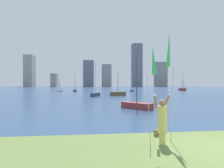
# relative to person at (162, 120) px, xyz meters

# --- Properties ---
(ground) EXTENTS (120.00, 138.00, 0.12)m
(ground) POSITION_rel_person_xyz_m (1.93, 50.22, -0.94)
(ground) COLOR #5B7038
(person) EXTENTS (0.65, 0.48, 1.79)m
(person) POSITION_rel_person_xyz_m (0.00, 0.00, 0.00)
(person) COLOR #D8CC66
(person) RESTS_ON ground
(kite_flag_left) EXTENTS (0.16, 0.92, 3.45)m
(kite_flag_left) POSITION_rel_person_xyz_m (-0.44, -0.32, 2.00)
(kite_flag_left) COLOR #B2B2B7
(kite_flag_left) RESTS_ON ground
(kite_flag_right) EXTENTS (0.16, 0.60, 4.15)m
(kite_flag_right) POSITION_rel_person_xyz_m (0.44, 0.48, 2.51)
(kite_flag_right) COLOR #B2B2B7
(kite_flag_right) RESTS_ON ground
(bag) EXTENTS (0.30, 0.13, 0.25)m
(bag) POSITION_rel_person_xyz_m (0.21, 1.07, -0.75)
(bag) COLOR olive
(bag) RESTS_ON ground
(sailboat_0) EXTENTS (1.68, 2.70, 5.74)m
(sailboat_0) POSITION_rel_person_xyz_m (-1.63, 25.48, -0.49)
(sailboat_0) COLOR #333D51
(sailboat_0) RESTS_ON ground
(sailboat_1) EXTENTS (1.78, 1.54, 3.51)m
(sailboat_1) POSITION_rel_person_xyz_m (-9.85, 42.48, 0.41)
(sailboat_1) COLOR white
(sailboat_1) RESTS_ON ground
(sailboat_3) EXTENTS (1.56, 3.10, 5.95)m
(sailboat_3) POSITION_rel_person_xyz_m (23.57, 46.51, 1.15)
(sailboat_3) COLOR maroon
(sailboat_3) RESTS_ON ground
(sailboat_4) EXTENTS (1.13, 1.93, 4.67)m
(sailboat_4) POSITION_rel_person_xyz_m (-6.23, 43.60, 0.94)
(sailboat_4) COLOR #333D51
(sailboat_4) RESTS_ON ground
(sailboat_5) EXTENTS (2.74, 1.49, 4.22)m
(sailboat_5) POSITION_rel_person_xyz_m (2.21, 26.48, -0.51)
(sailboat_5) COLOR brown
(sailboat_5) RESTS_ON ground
(sailboat_6) EXTENTS (2.40, 2.73, 4.58)m
(sailboat_6) POSITION_rel_person_xyz_m (1.37, 9.56, -0.56)
(sailboat_6) COLOR maroon
(sailboat_6) RESTS_ON ground
(sailboat_8) EXTENTS (1.17, 1.83, 5.89)m
(sailboat_8) POSITION_rel_person_xyz_m (8.05, 42.33, -0.52)
(sailboat_8) COLOR #333D51
(sailboat_8) RESTS_ON ground
(skyline_tower_0) EXTENTS (4.52, 7.82, 17.22)m
(skyline_tower_0) POSITION_rel_person_xyz_m (-35.25, 105.87, 7.73)
(skyline_tower_0) COLOR gray
(skyline_tower_0) RESTS_ON ground
(skyline_tower_1) EXTENTS (3.04, 7.30, 7.20)m
(skyline_tower_1) POSITION_rel_person_xyz_m (-21.77, 104.24, 2.72)
(skyline_tower_1) COLOR gray
(skyline_tower_1) RESTS_ON ground
(skyline_tower_2) EXTENTS (5.72, 5.80, 14.46)m
(skyline_tower_2) POSITION_rel_person_xyz_m (-3.22, 103.30, 6.35)
(skyline_tower_2) COLOR slate
(skyline_tower_2) RESTS_ON ground
(skyline_tower_3) EXTENTS (5.05, 5.73, 12.40)m
(skyline_tower_3) POSITION_rel_person_xyz_m (6.81, 103.54, 5.32)
(skyline_tower_3) COLOR gray
(skyline_tower_3) RESTS_ON ground
(skyline_tower_4) EXTENTS (5.48, 5.92, 24.73)m
(skyline_tower_4) POSITION_rel_person_xyz_m (24.69, 105.98, 11.49)
(skyline_tower_4) COLOR slate
(skyline_tower_4) RESTS_ON ground
(skyline_tower_5) EXTENTS (7.39, 3.10, 14.52)m
(skyline_tower_5) POSITION_rel_person_xyz_m (39.24, 106.31, 6.38)
(skyline_tower_5) COLOR gray
(skyline_tower_5) RESTS_ON ground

